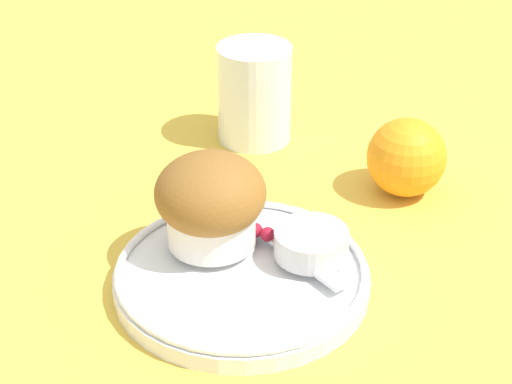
% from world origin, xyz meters
% --- Properties ---
extents(ground_plane, '(3.00, 3.00, 0.00)m').
position_xyz_m(ground_plane, '(0.00, 0.00, 0.00)').
color(ground_plane, gold).
extents(plate, '(0.20, 0.20, 0.02)m').
position_xyz_m(plate, '(-0.02, 0.00, 0.01)').
color(plate, white).
rests_on(plate, ground_plane).
extents(muffin, '(0.09, 0.09, 0.08)m').
position_xyz_m(muffin, '(-0.05, 0.02, 0.06)').
color(muffin, silver).
rests_on(muffin, plate).
extents(cream_ramekin, '(0.06, 0.06, 0.02)m').
position_xyz_m(cream_ramekin, '(0.02, 0.04, 0.03)').
color(cream_ramekin, silver).
rests_on(cream_ramekin, plate).
extents(berry_pair, '(0.02, 0.01, 0.01)m').
position_xyz_m(berry_pair, '(-0.02, 0.04, 0.03)').
color(berry_pair, maroon).
rests_on(berry_pair, plate).
extents(butter_knife, '(0.18, 0.09, 0.00)m').
position_xyz_m(butter_knife, '(-0.03, 0.05, 0.02)').
color(butter_knife, silver).
rests_on(butter_knife, plate).
extents(orange_fruit, '(0.07, 0.07, 0.07)m').
position_xyz_m(orange_fruit, '(0.04, 0.20, 0.04)').
color(orange_fruit, orange).
rests_on(orange_fruit, ground_plane).
extents(juice_glass, '(0.07, 0.07, 0.10)m').
position_xyz_m(juice_glass, '(-0.14, 0.22, 0.05)').
color(juice_glass, silver).
rests_on(juice_glass, ground_plane).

